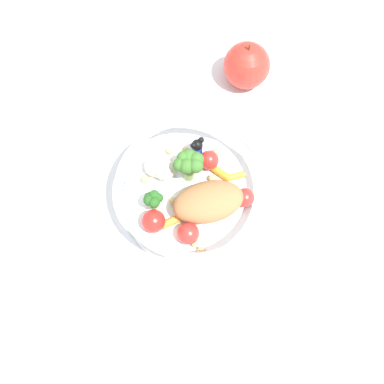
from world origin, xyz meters
name	(u,v)px	position (x,y,z in m)	size (l,w,h in m)	color
ground_plane	(203,208)	(0.00, 0.00, 0.00)	(2.40, 2.40, 0.00)	white
food_container	(192,192)	(0.02, 0.00, 0.03)	(0.21, 0.21, 0.07)	white
loose_apple	(247,65)	(0.08, -0.21, 0.04)	(0.07, 0.07, 0.08)	red
folded_napkin	(121,327)	(-0.02, 0.19, 0.00)	(0.11, 0.13, 0.01)	silver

